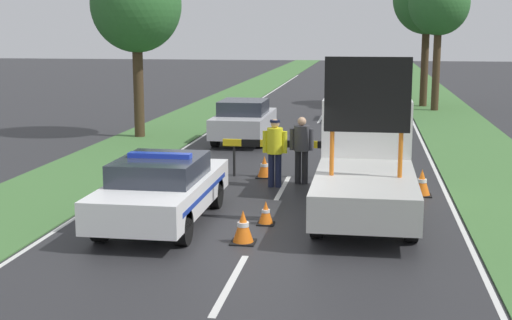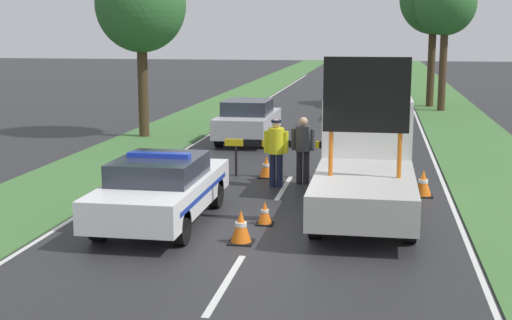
# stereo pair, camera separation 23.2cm
# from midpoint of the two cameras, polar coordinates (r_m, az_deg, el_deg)

# --- Properties ---
(ground_plane) EXTENTS (160.00, 160.00, 0.00)m
(ground_plane) POSITION_cam_midpoint_polar(r_m,az_deg,el_deg) (14.01, -0.46, -6.13)
(ground_plane) COLOR #28282B
(lane_markings) EXTENTS (8.21, 67.81, 0.01)m
(lane_markings) POSITION_cam_midpoint_polar(r_m,az_deg,el_deg) (29.15, 4.54, 2.53)
(lane_markings) COLOR silver
(lane_markings) RESTS_ON ground
(grass_verge_left) EXTENTS (3.18, 120.00, 0.03)m
(grass_verge_left) POSITION_cam_midpoint_polar(r_m,az_deg,el_deg) (34.42, -4.47, 3.76)
(grass_verge_left) COLOR #427038
(grass_verge_left) RESTS_ON ground
(grass_verge_right) EXTENTS (3.18, 120.00, 0.03)m
(grass_verge_right) POSITION_cam_midpoint_polar(r_m,az_deg,el_deg) (33.68, 14.95, 3.29)
(grass_verge_right) COLOR #427038
(grass_verge_right) RESTS_ON ground
(police_car) EXTENTS (1.87, 4.74, 1.51)m
(police_car) POSITION_cam_midpoint_polar(r_m,az_deg,el_deg) (14.91, -7.95, -2.27)
(police_car) COLOR white
(police_car) RESTS_ON ground
(work_truck) EXTENTS (2.03, 5.73, 3.46)m
(work_truck) POSITION_cam_midpoint_polar(r_m,az_deg,el_deg) (16.03, 8.37, 0.03)
(work_truck) COLOR white
(work_truck) RESTS_ON ground
(road_barrier) EXTENTS (3.11, 0.08, 1.03)m
(road_barrier) POSITION_cam_midpoint_polar(r_m,az_deg,el_deg) (19.32, 1.53, 1.09)
(road_barrier) COLOR black
(road_barrier) RESTS_ON ground
(police_officer) EXTENTS (0.63, 0.40, 1.75)m
(police_officer) POSITION_cam_midpoint_polar(r_m,az_deg,el_deg) (18.12, 1.15, 1.06)
(police_officer) COLOR #191E38
(police_officer) RESTS_ON ground
(pedestrian_civilian) EXTENTS (0.63, 0.40, 1.76)m
(pedestrian_civilian) POSITION_cam_midpoint_polar(r_m,az_deg,el_deg) (18.55, 3.31, 1.23)
(pedestrian_civilian) COLOR #232326
(pedestrian_civilian) RESTS_ON ground
(traffic_cone_near_police) EXTENTS (0.39, 0.39, 0.55)m
(traffic_cone_near_police) POSITION_cam_midpoint_polar(r_m,az_deg,el_deg) (20.31, 10.58, -0.32)
(traffic_cone_near_police) COLOR black
(traffic_cone_near_police) RESTS_ON ground
(traffic_cone_centre_front) EXTENTS (0.47, 0.47, 0.65)m
(traffic_cone_centre_front) POSITION_cam_midpoint_polar(r_m,az_deg,el_deg) (17.72, 12.77, -1.78)
(traffic_cone_centre_front) COLOR black
(traffic_cone_centre_front) RESTS_ON ground
(traffic_cone_near_truck) EXTENTS (0.43, 0.43, 0.60)m
(traffic_cone_near_truck) POSITION_cam_midpoint_polar(r_m,az_deg,el_deg) (19.41, 0.33, -0.55)
(traffic_cone_near_truck) COLOR black
(traffic_cone_near_truck) RESTS_ON ground
(traffic_cone_behind_barrier) EXTENTS (0.35, 0.35, 0.49)m
(traffic_cone_behind_barrier) POSITION_cam_midpoint_polar(r_m,az_deg,el_deg) (14.79, 0.34, -4.26)
(traffic_cone_behind_barrier) COLOR black
(traffic_cone_behind_barrier) RESTS_ON ground
(traffic_cone_lane_edge) EXTENTS (0.46, 0.46, 0.64)m
(traffic_cone_lane_edge) POSITION_cam_midpoint_polar(r_m,az_deg,el_deg) (13.51, -1.53, -5.36)
(traffic_cone_lane_edge) COLOR black
(traffic_cone_lane_edge) RESTS_ON ground
(queued_car_sedan_silver) EXTENTS (1.80, 4.26, 1.51)m
(queued_car_sedan_silver) POSITION_cam_midpoint_polar(r_m,az_deg,el_deg) (25.58, -1.22, 3.20)
(queued_car_sedan_silver) COLOR #B2B2B7
(queued_car_sedan_silver) RESTS_ON ground
(queued_car_hatch_blue) EXTENTS (1.90, 4.05, 1.58)m
(queued_car_hatch_blue) POSITION_cam_midpoint_polar(r_m,az_deg,el_deg) (32.27, 8.33, 4.69)
(queued_car_hatch_blue) COLOR navy
(queued_car_hatch_blue) RESTS_ON ground
(queued_car_wagon_maroon) EXTENTS (1.84, 4.18, 1.46)m
(queued_car_wagon_maroon) POSITION_cam_midpoint_polar(r_m,az_deg,el_deg) (38.96, 8.80, 5.56)
(queued_car_wagon_maroon) COLOR maroon
(queued_car_wagon_maroon) RESTS_ON ground
(roadside_tree_near_left) EXTENTS (2.94, 2.94, 6.77)m
(roadside_tree_near_left) POSITION_cam_midpoint_polar(r_m,az_deg,el_deg) (36.32, 14.26, 11.97)
(roadside_tree_near_left) COLOR #42301E
(roadside_tree_near_left) RESTS_ON ground
(roadside_tree_near_right) EXTENTS (3.30, 3.30, 6.61)m
(roadside_tree_near_right) POSITION_cam_midpoint_polar(r_m,az_deg,el_deg) (26.83, -9.82, 12.08)
(roadside_tree_near_right) COLOR #42301E
(roadside_tree_near_right) RESTS_ON ground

